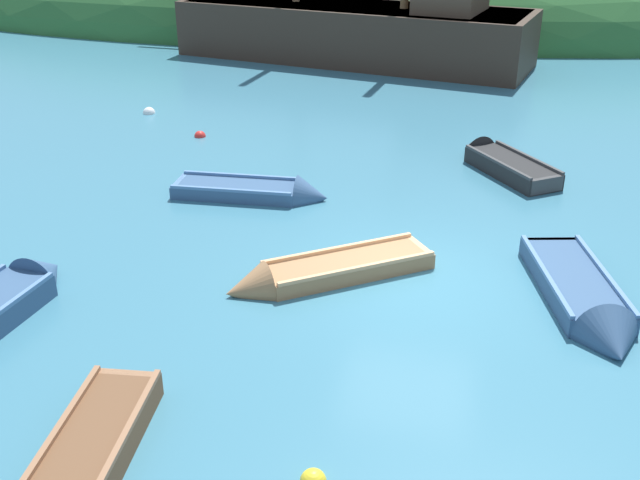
{
  "coord_description": "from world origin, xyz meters",
  "views": [
    {
      "loc": [
        0.63,
        -11.74,
        6.37
      ],
      "look_at": [
        -1.81,
        0.58,
        0.32
      ],
      "focal_mm": 41.72,
      "sensor_mm": 36.0,
      "label": 1
    }
  ],
  "objects_px": {
    "buoy_red": "(200,137)",
    "buoy_white": "(149,113)",
    "rowboat_center": "(500,164)",
    "rowboat_outer_left": "(261,194)",
    "rowboat_outer_right": "(318,275)",
    "rowboat_far": "(585,304)",
    "sailing_ship": "(356,39)",
    "rowboat_near_dock": "(83,469)"
  },
  "relations": [
    {
      "from": "rowboat_outer_left",
      "to": "rowboat_center",
      "type": "distance_m",
      "value": 6.02
    },
    {
      "from": "rowboat_far",
      "to": "rowboat_outer_right",
      "type": "bearing_deg",
      "value": -103.87
    },
    {
      "from": "rowboat_outer_left",
      "to": "buoy_red",
      "type": "distance_m",
      "value": 4.85
    },
    {
      "from": "rowboat_center",
      "to": "buoy_red",
      "type": "xyz_separation_m",
      "value": [
        -8.13,
        1.07,
        -0.14
      ]
    },
    {
      "from": "rowboat_outer_right",
      "to": "buoy_red",
      "type": "bearing_deg",
      "value": -91.37
    },
    {
      "from": "rowboat_outer_right",
      "to": "rowboat_outer_left",
      "type": "bearing_deg",
      "value": -94.8
    },
    {
      "from": "rowboat_near_dock",
      "to": "rowboat_outer_left",
      "type": "bearing_deg",
      "value": 176.72
    },
    {
      "from": "rowboat_outer_right",
      "to": "rowboat_center",
      "type": "distance_m",
      "value": 7.19
    },
    {
      "from": "rowboat_outer_right",
      "to": "rowboat_near_dock",
      "type": "distance_m",
      "value": 5.6
    },
    {
      "from": "sailing_ship",
      "to": "rowboat_outer_left",
      "type": "bearing_deg",
      "value": 103.59
    },
    {
      "from": "sailing_ship",
      "to": "rowboat_center",
      "type": "relative_size",
      "value": 5.1
    },
    {
      "from": "rowboat_far",
      "to": "buoy_white",
      "type": "xyz_separation_m",
      "value": [
        -11.67,
        9.49,
        -0.1
      ]
    },
    {
      "from": "rowboat_far",
      "to": "rowboat_near_dock",
      "type": "xyz_separation_m",
      "value": [
        -6.29,
        -5.17,
        0.02
      ]
    },
    {
      "from": "rowboat_center",
      "to": "rowboat_near_dock",
      "type": "height_order",
      "value": "rowboat_center"
    },
    {
      "from": "buoy_red",
      "to": "rowboat_center",
      "type": "bearing_deg",
      "value": -7.47
    },
    {
      "from": "rowboat_outer_left",
      "to": "buoy_white",
      "type": "distance_m",
      "value": 7.77
    },
    {
      "from": "rowboat_near_dock",
      "to": "buoy_red",
      "type": "distance_m",
      "value": 13.13
    },
    {
      "from": "buoy_red",
      "to": "buoy_white",
      "type": "relative_size",
      "value": 0.85
    },
    {
      "from": "sailing_ship",
      "to": "rowboat_center",
      "type": "height_order",
      "value": "sailing_ship"
    },
    {
      "from": "rowboat_outer_left",
      "to": "sailing_ship",
      "type": "bearing_deg",
      "value": 88.78
    },
    {
      "from": "rowboat_center",
      "to": "rowboat_outer_left",
      "type": "bearing_deg",
      "value": 83.9
    },
    {
      "from": "rowboat_outer_left",
      "to": "buoy_red",
      "type": "bearing_deg",
      "value": 124.28
    },
    {
      "from": "buoy_red",
      "to": "rowboat_outer_left",
      "type": "bearing_deg",
      "value": -54.17
    },
    {
      "from": "rowboat_far",
      "to": "buoy_red",
      "type": "xyz_separation_m",
      "value": [
        -9.36,
        7.6,
        -0.1
      ]
    },
    {
      "from": "rowboat_far",
      "to": "rowboat_center",
      "type": "bearing_deg",
      "value": 178.67
    },
    {
      "from": "rowboat_outer_left",
      "to": "rowboat_outer_right",
      "type": "relative_size",
      "value": 0.96
    },
    {
      "from": "rowboat_outer_left",
      "to": "rowboat_center",
      "type": "relative_size",
      "value": 1.09
    },
    {
      "from": "rowboat_center",
      "to": "rowboat_near_dock",
      "type": "relative_size",
      "value": 1.03
    },
    {
      "from": "rowboat_outer_left",
      "to": "buoy_red",
      "type": "xyz_separation_m",
      "value": [
        -2.84,
        3.93,
        -0.08
      ]
    },
    {
      "from": "buoy_red",
      "to": "buoy_white",
      "type": "xyz_separation_m",
      "value": [
        -2.31,
        1.9,
        0.0
      ]
    },
    {
      "from": "rowboat_outer_left",
      "to": "rowboat_outer_right",
      "type": "bearing_deg",
      "value": -62.02
    },
    {
      "from": "sailing_ship",
      "to": "buoy_white",
      "type": "height_order",
      "value": "sailing_ship"
    },
    {
      "from": "buoy_red",
      "to": "buoy_white",
      "type": "height_order",
      "value": "buoy_white"
    },
    {
      "from": "rowboat_far",
      "to": "rowboat_near_dock",
      "type": "height_order",
      "value": "rowboat_far"
    },
    {
      "from": "rowboat_near_dock",
      "to": "rowboat_center",
      "type": "bearing_deg",
      "value": 151.83
    },
    {
      "from": "rowboat_center",
      "to": "buoy_red",
      "type": "distance_m",
      "value": 8.2
    },
    {
      "from": "rowboat_far",
      "to": "sailing_ship",
      "type": "bearing_deg",
      "value": -172.09
    },
    {
      "from": "buoy_white",
      "to": "rowboat_center",
      "type": "bearing_deg",
      "value": -15.86
    },
    {
      "from": "sailing_ship",
      "to": "buoy_red",
      "type": "xyz_separation_m",
      "value": [
        -2.75,
        -10.61,
        -0.81
      ]
    },
    {
      "from": "buoy_white",
      "to": "sailing_ship",
      "type": "bearing_deg",
      "value": 59.84
    },
    {
      "from": "sailing_ship",
      "to": "rowboat_far",
      "type": "relative_size",
      "value": 4.29
    },
    {
      "from": "rowboat_outer_right",
      "to": "rowboat_center",
      "type": "bearing_deg",
      "value": -151.64
    }
  ]
}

